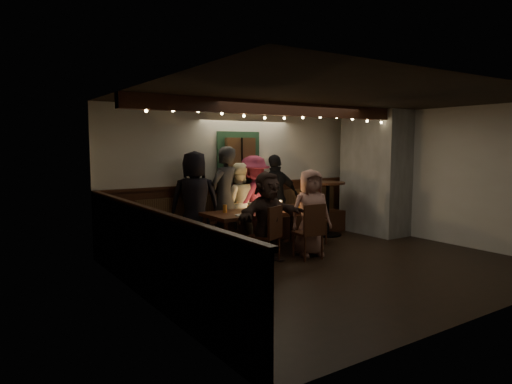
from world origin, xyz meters
TOP-DOWN VIEW (x-y plane):
  - room at (1.07, 1.42)m, footprint 6.02×5.01m
  - dining_table at (-0.36, 1.40)m, footprint 2.07×0.89m
  - chair_near_left at (-0.71, 0.69)m, footprint 0.55×0.55m
  - chair_near_right at (-0.01, 0.49)m, footprint 0.46×0.46m
  - chair_end at (0.84, 1.50)m, footprint 0.57×0.57m
  - high_top at (1.61, 1.84)m, footprint 0.71×0.71m
  - person_a at (-1.32, 2.11)m, footprint 1.03×0.88m
  - person_b at (-0.74, 2.07)m, footprint 0.80×0.68m
  - person_c at (-0.38, 2.18)m, footprint 0.92×0.82m
  - person_d at (-0.03, 2.16)m, footprint 1.24×0.96m
  - person_e at (0.48, 2.14)m, footprint 1.06×0.61m
  - person_f at (-0.72, 0.73)m, footprint 1.42×0.63m
  - person_g at (0.18, 0.72)m, footprint 0.83×0.65m

SIDE VIEW (x-z plane):
  - chair_near_left at x=-0.71m, z-range 0.06..0.98m
  - chair_near_right at x=-0.01m, z-range 0.06..0.99m
  - chair_end at x=0.84m, z-range 0.06..1.02m
  - dining_table at x=-0.36m, z-range 0.23..1.12m
  - high_top at x=1.61m, z-range 0.15..1.28m
  - person_f at x=-0.72m, z-range 0.00..1.48m
  - person_g at x=0.18m, z-range 0.00..1.48m
  - person_c at x=-0.38m, z-range 0.00..1.55m
  - person_d at x=-0.03m, z-range 0.00..1.69m
  - person_e at x=0.48m, z-range 0.00..1.70m
  - person_a at x=-1.32m, z-range 0.00..1.79m
  - person_b at x=-0.74m, z-range 0.00..1.86m
  - room at x=1.07m, z-range -0.24..2.38m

